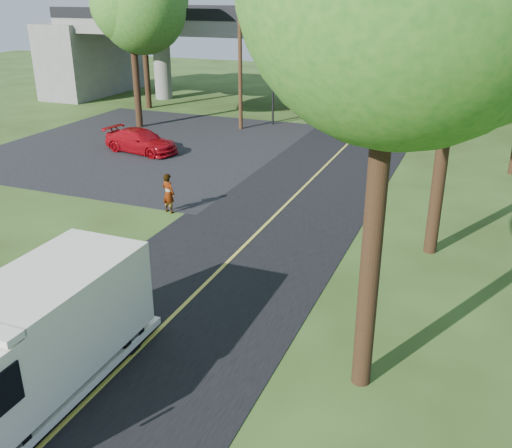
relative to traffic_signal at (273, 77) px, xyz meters
The scene contains 12 objects.
ground 26.87m from the traffic_signal, 77.01° to the right, with size 120.00×120.00×0.00m, color #2F4117.
road 17.38m from the traffic_signal, 69.44° to the right, with size 7.00×90.00×0.02m, color black.
parking_lot 9.96m from the traffic_signal, 122.01° to the right, with size 16.00×18.00×0.01m, color black.
lane_line 17.38m from the traffic_signal, 69.44° to the right, with size 0.12×90.00×0.01m, color gold.
overpass 8.59m from the traffic_signal, 45.00° to the left, with size 54.00×10.00×7.30m.
traffic_signal is the anchor object (origin of this frame).
utility_pole 2.86m from the traffic_signal, 126.87° to the right, with size 1.60×0.26×9.00m.
tree_left_lot 10.01m from the traffic_signal, 151.89° to the right, with size 5.60×5.50×10.50m.
tree_left_far 11.75m from the traffic_signal, behind, with size 5.26×5.16×9.89m.
step_van 28.54m from the traffic_signal, 80.16° to the right, with size 2.42×6.46×2.71m.
red_sedan 10.73m from the traffic_signal, 114.78° to the right, with size 1.81×4.46×1.29m, color #A70A13.
pedestrian 17.35m from the traffic_signal, 83.94° to the right, with size 0.60×0.40×1.66m, color gray.
Camera 1 is at (7.32, -10.08, 8.49)m, focal length 40.00 mm.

